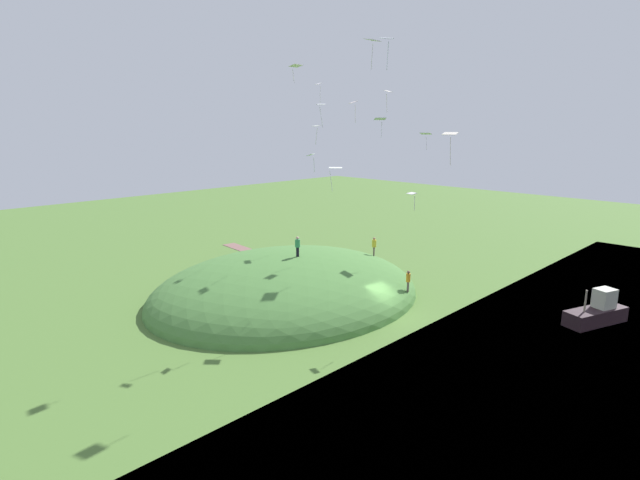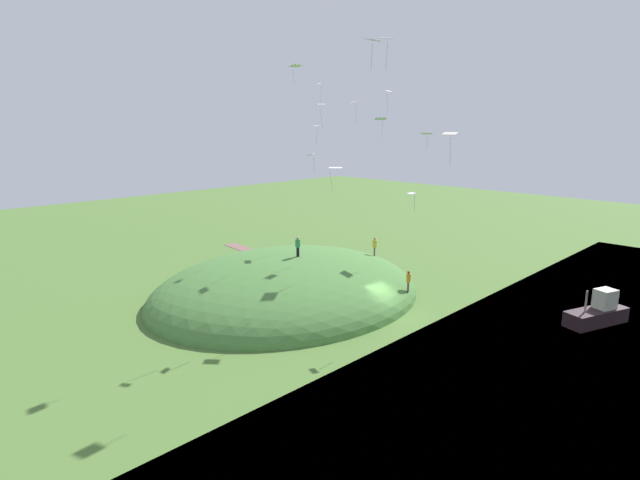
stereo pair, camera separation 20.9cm
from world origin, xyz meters
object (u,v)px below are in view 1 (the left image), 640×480
Objects in this scene: person_on_hilltop at (374,244)px; kite_4 at (316,127)px; boat_on_lake at (597,313)px; kite_3 at (373,41)px; kite_5 at (412,195)px; kite_2 at (319,86)px; person_watching_kites at (298,244)px; person_walking_path at (408,278)px; kite_7 at (426,134)px; kite_1 at (388,93)px; kite_12 at (296,66)px; kite_8 at (335,169)px; kite_6 at (380,120)px; kite_13 at (387,41)px; kite_11 at (321,107)px; kite_9 at (353,103)px; kite_0 at (450,136)px; kite_10 at (311,156)px.

kite_4 reaches higher than person_on_hilltop.
kite_3 is at bearing 154.06° from boat_on_lake.
kite_2 is at bearing -21.91° from kite_5.
person_watching_kites is 9.84m from person_walking_path.
kite_1 is at bearing 27.14° from kite_7.
boat_on_lake is 4.12× the size of kite_5.
person_watching_kites is 1.37× the size of kite_12.
kite_8 is (-4.89, 0.53, 6.78)m from person_watching_kites.
kite_4 is (9.21, 1.65, 12.26)m from person_walking_path.
person_watching_kites is at bearing -42.52° from kite_12.
person_on_hilltop is at bearing -69.86° from kite_8.
kite_13 is (-10.11, 12.46, 3.89)m from kite_6.
boat_on_lake is 2.67× the size of kite_1.
kite_11 is at bearing -66.57° from person_watching_kites.
kite_7 is (-0.98, -5.61, -1.27)m from kite_6.
kite_12 is at bearing 59.72° from kite_11.
kite_9 reaches higher than kite_11.
person_walking_path is at bearing -89.55° from kite_3.
kite_11 is (-4.69, 4.12, 1.51)m from kite_4.
kite_6 reaches higher than kite_0.
kite_0 is 10.15m from kite_11.
kite_6 is 0.99× the size of kite_11.
kite_8 is (-0.35, 12.65, -2.43)m from kite_7.
kite_11 is (17.13, 12.52, 15.21)m from boat_on_lake.
person_walking_path is 13.75m from kite_6.
person_watching_kites is at bearing 69.43° from kite_7.
kite_13 is at bearing 9.32° from person_on_hilltop.
person_watching_kites is 12.84m from kite_6.
kite_10 is (0.64, 14.22, -1.44)m from kite_7.
kite_2 reaches higher than kite_7.
kite_4 is at bearing -41.28° from kite_11.
kite_4 is (21.82, 8.41, 13.70)m from boat_on_lake.
kite_11 is at bearing -17.96° from person_on_hilltop.
kite_2 is 1.15× the size of kite_6.
kite_3 reaches higher than kite_4.
kite_5 is at bearing 146.97° from kite_9.
kite_13 is (-11.04, 3.54, 0.14)m from kite_12.
kite_9 is (-2.62, -2.23, -1.69)m from kite_2.
kite_3 is 1.51× the size of kite_5.
kite_1 is 1.00× the size of kite_2.
kite_1 reaches higher than kite_5.
person_watching_kites reaches higher than person_walking_path.
boat_on_lake is 20.80m from kite_7.
kite_5 is (-10.49, -1.61, 5.15)m from person_watching_kites.
person_watching_kites is 0.86× the size of kite_1.
kite_3 is at bearing 122.39° from kite_1.
kite_11 is at bearing 138.72° from kite_4.
kite_5 is 1.03× the size of kite_12.
kite_9 is at bearing 50.35° from person_watching_kites.
person_on_hilltop is 1.18× the size of kite_7.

